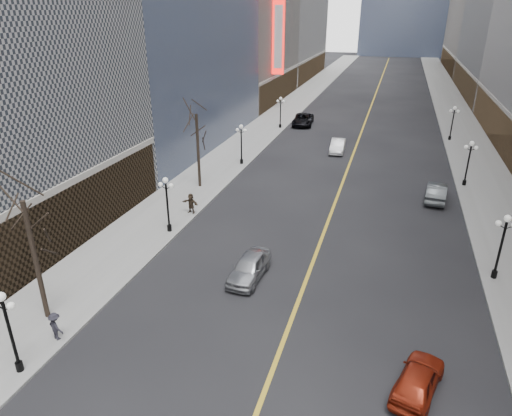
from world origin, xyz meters
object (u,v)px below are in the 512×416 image
Objects in this scene: streetlamp_east_1 at (502,240)px; car_nb_mid at (338,146)px; streetlamp_west_2 at (241,140)px; streetlamp_east_3 at (453,120)px; car_sb_far at (436,192)px; streetlamp_east_2 at (469,159)px; streetlamp_west_1 at (167,199)px; streetlamp_west_0 at (8,325)px; car_sb_mid at (418,379)px; car_nb_near at (249,267)px; car_nb_far at (303,120)px; streetlamp_west_3 at (281,109)px.

streetlamp_east_1 reaches higher than car_nb_mid.
streetlamp_east_3 is at bearing 37.33° from streetlamp_west_2.
streetlamp_east_3 is at bearing -91.42° from car_sb_far.
streetlamp_west_1 is at bearing -142.67° from streetlamp_east_2.
streetlamp_east_3 is at bearing 65.59° from streetlamp_west_0.
streetlamp_east_1 is at bearing -96.77° from car_sb_mid.
car_sb_far is at bearing 102.44° from streetlamp_east_1.
streetlamp_west_0 reaches higher than car_sb_far.
car_nb_near is (-15.49, -22.48, -2.10)m from streetlamp_east_2.
streetlamp_east_2 is at bearing -116.10° from car_sb_far.
car_nb_far is (2.80, 21.15, -2.04)m from streetlamp_west_2.
car_nb_mid is at bearing 148.83° from streetlamp_east_2.
car_sb_mid is (18.57, -47.59, -2.17)m from streetlamp_west_3.
streetlamp_east_2 is at bearing -50.58° from car_nb_far.
streetlamp_west_0 reaches higher than car_sb_mid.
car_nb_near is at bearing -163.87° from streetlamp_east_1.
car_nb_far is at bearing 100.01° from car_nb_near.
streetlamp_west_0 is at bearing -98.00° from car_nb_far.
streetlamp_east_2 is 29.68m from streetlamp_west_3.
streetlamp_west_0 and streetlamp_west_3 have the same top height.
streetlamp_east_2 is 18.00m from streetlamp_east_3.
streetlamp_east_1 is 1.06× the size of car_sb_mid.
streetlamp_east_2 and streetlamp_west_1 have the same top height.
streetlamp_east_1 is at bearing -37.33° from streetlamp_west_2.
streetlamp_east_1 is at bearing -64.77° from car_nb_mid.
streetlamp_west_1 is at bearing 180.00° from streetlamp_east_1.
car_sb_far is at bearing 32.79° from streetlamp_west_1.
car_sb_far is (17.86, -25.84, -0.04)m from car_nb_far.
car_nb_mid is 16.98m from car_sb_far.
streetlamp_west_3 is 51.13m from car_sb_mid.
car_sb_far is at bearing -78.11° from car_sb_mid.
streetlamp_east_2 is 0.90× the size of car_sb_far.
streetlamp_west_0 is 1.06× the size of car_sb_mid.
streetlamp_east_3 is 57.10m from streetlamp_west_0.
streetlamp_east_3 is 22.97m from car_sb_far.
streetlamp_west_1 is at bearing -90.00° from streetlamp_west_3.
streetlamp_west_2 is (-23.60, 18.00, 0.00)m from streetlamp_east_1.
streetlamp_east_3 and streetlamp_west_0 have the same top height.
streetlamp_west_2 is 0.73× the size of car_nb_far.
car_nb_near is at bearing -28.90° from streetlamp_west_1.
streetlamp_west_1 is (0.00, 16.00, 0.00)m from streetlamp_west_0.
streetlamp_east_2 is at bearing -33.60° from car_nb_mid.
streetlamp_east_2 is 27.38m from car_nb_near.
car_sb_mid is at bearing 91.15° from car_sb_far.
streetlamp_west_3 reaches higher than car_sb_mid.
streetlamp_west_0 is (-23.60, -16.00, 0.00)m from streetlamp_east_1.
car_sb_mid is at bearing -31.17° from car_nb_near.
streetlamp_east_3 is 43.05m from streetlamp_west_1.
car_nb_near is 1.00× the size of car_nb_mid.
streetlamp_west_2 is 0.96× the size of car_nb_mid.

